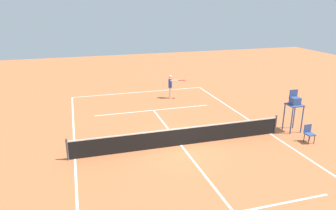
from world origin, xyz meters
TOP-DOWN VIEW (x-y plane):
  - ground_plane at (0.00, 0.00)m, footprint 60.00×60.00m
  - court_lines at (0.00, 0.00)m, footprint 10.70×21.23m
  - tennis_net at (0.00, 0.00)m, footprint 11.30×0.10m
  - player_serving at (-1.98, -8.22)m, footprint 1.28×0.76m
  - tennis_ball at (-3.25, -5.52)m, footprint 0.07×0.07m
  - umpire_chair at (-6.71, -0.03)m, footprint 0.80×0.80m
  - courtside_chair_near at (-6.57, 1.55)m, footprint 0.44×0.46m

SIDE VIEW (x-z plane):
  - ground_plane at x=0.00m, z-range 0.00..0.00m
  - court_lines at x=0.00m, z-range 0.00..0.01m
  - tennis_ball at x=-3.25m, z-range 0.00..0.07m
  - tennis_net at x=0.00m, z-range -0.04..1.03m
  - courtside_chair_near at x=-6.57m, z-range 0.06..1.01m
  - player_serving at x=-1.98m, z-range 0.18..1.98m
  - umpire_chair at x=-6.71m, z-range 0.40..2.81m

